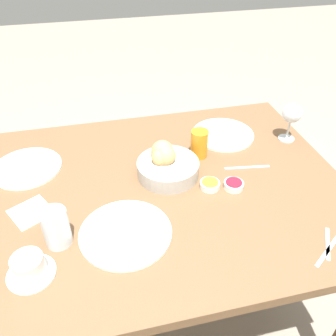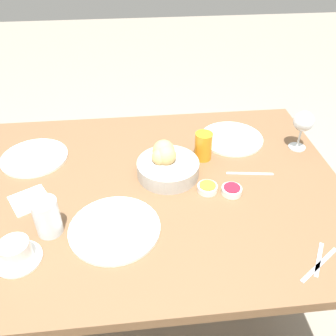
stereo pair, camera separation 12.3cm
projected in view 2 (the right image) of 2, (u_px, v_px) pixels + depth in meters
ground_plane at (153, 309)px, 1.66m from camera, size 10.00×10.00×0.00m
dining_table at (148, 207)px, 1.26m from camera, size 1.33×0.96×0.76m
bread_basket at (167, 164)px, 1.23m from camera, size 0.22×0.22×0.12m
plate_near_left at (232, 138)px, 1.43m from camera, size 0.25×0.25×0.01m
plate_near_right at (35, 157)px, 1.33m from camera, size 0.24×0.24×0.01m
plate_far_center at (115, 228)px, 1.04m from camera, size 0.27×0.27×0.01m
juice_glass at (203, 146)px, 1.30m from camera, size 0.06×0.06×0.11m
water_tumbler at (47, 217)px, 1.01m from camera, size 0.07×0.07×0.12m
wine_glass at (303, 123)px, 1.32m from camera, size 0.08×0.08×0.16m
coffee_cup at (16, 252)px, 0.94m from camera, size 0.13×0.13×0.06m
jam_bowl_berry at (232, 190)px, 1.17m from camera, size 0.07×0.07×0.03m
jam_bowl_honey at (207, 188)px, 1.18m from camera, size 0.07×0.07×0.03m
fork_silver at (319, 265)px, 0.94m from camera, size 0.14×0.10×0.00m
knife_silver at (250, 174)px, 1.25m from camera, size 0.16×0.03×0.00m
spoon_coffee at (319, 259)px, 0.96m from camera, size 0.07×0.11×0.00m
napkin at (30, 200)px, 1.14m from camera, size 0.15×0.15×0.00m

